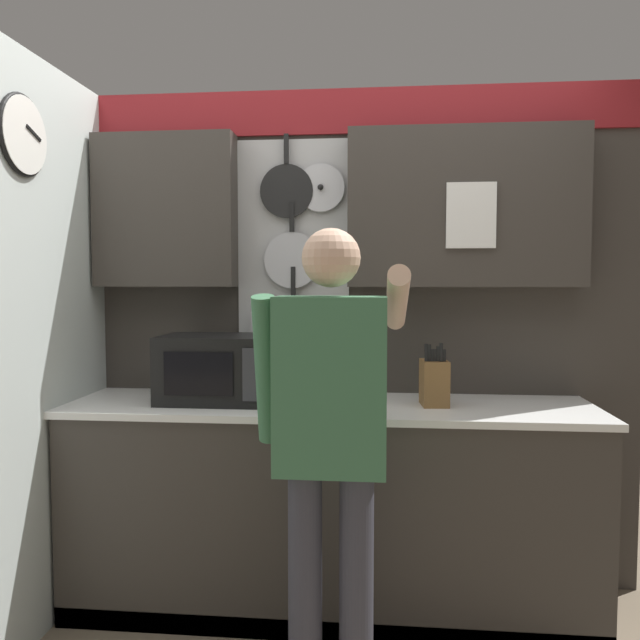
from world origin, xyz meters
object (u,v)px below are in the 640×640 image
object	(u,v)px
knife_block	(434,382)
utensil_crock	(354,386)
microwave	(223,368)
person	(331,422)

from	to	relation	value
knife_block	utensil_crock	bearing A→B (deg)	179.80
knife_block	utensil_crock	size ratio (longest dim) A/B	0.79
microwave	person	world-z (taller)	person
utensil_crock	person	distance (m)	0.58
knife_block	person	distance (m)	0.71
knife_block	utensil_crock	xyz separation A→B (m)	(-0.35, 0.00, -0.02)
microwave	knife_block	distance (m)	0.93
knife_block	utensil_crock	world-z (taller)	utensil_crock
microwave	utensil_crock	xyz separation A→B (m)	(0.59, 0.00, -0.07)
microwave	utensil_crock	bearing A→B (deg)	0.16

